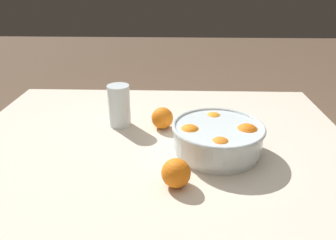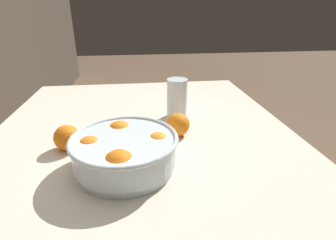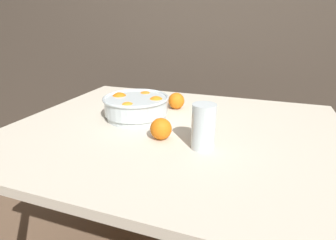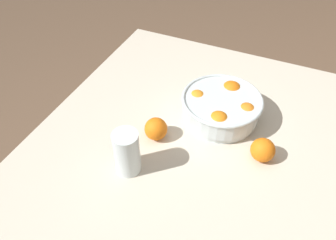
{
  "view_description": "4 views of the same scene",
  "coord_description": "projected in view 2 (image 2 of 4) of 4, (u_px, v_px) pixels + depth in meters",
  "views": [
    {
      "loc": [
        -0.07,
        0.9,
        1.26
      ],
      "look_at": [
        -0.03,
        -0.02,
        0.84
      ],
      "focal_mm": 35.0,
      "sensor_mm": 36.0,
      "label": 1
    },
    {
      "loc": [
        -0.76,
        0.01,
        1.15
      ],
      "look_at": [
        -0.04,
        -0.07,
        0.84
      ],
      "focal_mm": 28.0,
      "sensor_mm": 36.0,
      "label": 2
    },
    {
      "loc": [
        0.28,
        -0.87,
        1.15
      ],
      "look_at": [
        -0.0,
        -0.07,
        0.82
      ],
      "focal_mm": 28.0,
      "sensor_mm": 36.0,
      "label": 3
    },
    {
      "loc": [
        0.64,
        0.22,
        1.55
      ],
      "look_at": [
        -0.03,
        -0.08,
        0.84
      ],
      "focal_mm": 35.0,
      "sensor_mm": 36.0,
      "label": 4
    }
  ],
  "objects": [
    {
      "name": "juice_glass",
      "position": [
        177.0,
        101.0,
        0.96
      ],
      "size": [
        0.07,
        0.07,
        0.14
      ],
      "color": "#F4A314",
      "rests_on": "dining_table"
    },
    {
      "name": "orange_loose_front",
      "position": [
        67.0,
        138.0,
        0.75
      ],
      "size": [
        0.07,
        0.07,
        0.07
      ],
      "primitive_type": "sphere",
      "color": "orange",
      "rests_on": "dining_table"
    },
    {
      "name": "dining_table",
      "position": [
        144.0,
        156.0,
        0.88
      ],
      "size": [
        1.23,
        0.99,
        0.77
      ],
      "color": "beige",
      "rests_on": "ground_plane"
    },
    {
      "name": "fruit_bowl",
      "position": [
        124.0,
        151.0,
        0.65
      ],
      "size": [
        0.27,
        0.27,
        0.1
      ],
      "color": "silver",
      "rests_on": "dining_table"
    },
    {
      "name": "orange_loose_near_bowl",
      "position": [
        178.0,
        124.0,
        0.83
      ],
      "size": [
        0.07,
        0.07,
        0.07
      ],
      "primitive_type": "sphere",
      "color": "orange",
      "rests_on": "dining_table"
    }
  ]
}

